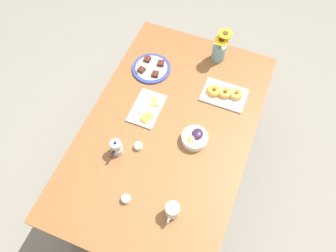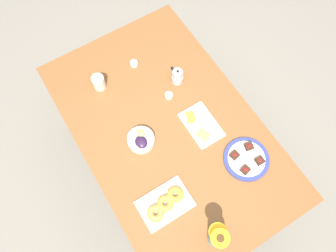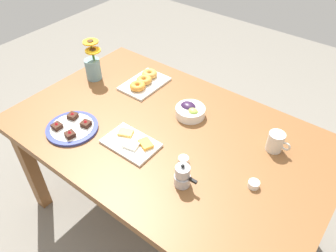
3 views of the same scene
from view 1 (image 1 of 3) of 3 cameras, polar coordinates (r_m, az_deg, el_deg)
ground_plane at (r=2.67m, az=0.00°, el=-8.33°), size 6.00×6.00×0.00m
dining_table at (r=2.07m, az=0.00°, el=-1.72°), size 1.60×1.00×0.74m
coffee_mug at (r=1.75m, az=0.75°, el=-14.51°), size 0.11×0.08×0.10m
grape_bowl at (r=1.94m, az=4.70°, el=-2.06°), size 0.16×0.16×0.07m
cheese_platter at (r=2.06m, az=-3.68°, el=3.02°), size 0.26×0.17×0.03m
croissant_platter at (r=2.14m, az=9.81°, el=5.59°), size 0.19×0.28×0.05m
jam_cup_honey at (r=1.93m, az=-5.18°, el=-3.53°), size 0.05×0.05×0.03m
jam_cup_berry at (r=1.82m, az=-7.32°, el=-12.47°), size 0.05×0.05×0.03m
dessert_plate at (r=2.25m, az=-2.92°, el=10.02°), size 0.26×0.26×0.05m
flower_vase at (r=2.29m, az=8.93°, el=12.92°), size 0.12×0.11×0.24m
moka_pot at (r=1.91m, az=-8.96°, el=-3.73°), size 0.11×0.07×0.12m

